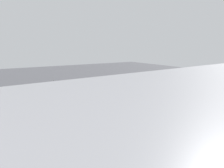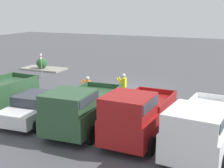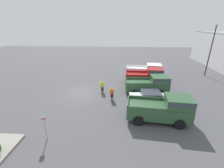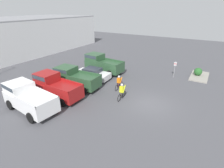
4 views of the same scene
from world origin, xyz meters
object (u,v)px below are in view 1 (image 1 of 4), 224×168
sedan_0 (113,96)px  shrub (39,87)px  pickup_truck_3 (95,97)px  cyclist_0 (104,88)px  cyclist_1 (109,85)px  fire_lane_sign (54,85)px  pickup_truck_2 (132,91)px  pickup_truck_1 (146,87)px  pickup_truck_0 (161,86)px

sedan_0 → shrub: bearing=-55.3°
sedan_0 → pickup_truck_3: 2.93m
cyclist_0 → cyclist_1: (-1.86, -1.32, 0.04)m
fire_lane_sign → pickup_truck_2: bearing=134.4°
cyclist_1 → fire_lane_sign: size_ratio=0.86×
shrub → pickup_truck_2: bearing=132.6°
sedan_0 → pickup_truck_3: (2.83, 0.54, 0.50)m
pickup_truck_1 → cyclist_1: 6.48m
cyclist_0 → shrub: (8.43, -6.90, -0.13)m
pickup_truck_0 → sedan_0: (8.36, -0.65, -0.45)m
pickup_truck_0 → cyclist_1: (5.69, -6.08, -0.35)m
pickup_truck_0 → pickup_truck_3: (11.19, -0.11, 0.06)m
cyclist_0 → shrub: size_ratio=1.77×
pickup_truck_3 → cyclist_0: 5.92m
pickup_truck_3 → cyclist_0: pickup_truck_3 is taller
pickup_truck_0 → cyclist_1: 8.33m
sedan_0 → fire_lane_sign: bearing=-55.6°
pickup_truck_3 → fire_lane_sign: 9.45m
shrub → pickup_truck_1: bearing=139.3°
cyclist_0 → shrub: 10.89m
cyclist_0 → shrub: cyclist_0 is taller
pickup_truck_3 → shrub: size_ratio=5.50×
pickup_truck_3 → cyclist_1: size_ratio=3.01×
pickup_truck_2 → fire_lane_sign: 12.29m
pickup_truck_2 → cyclist_0: size_ratio=2.94×
pickup_truck_1 → pickup_truck_2: pickup_truck_1 is taller
sedan_0 → cyclist_1: size_ratio=2.46×
cyclist_0 → fire_lane_sign: fire_lane_sign is taller
pickup_truck_1 → cyclist_0: (4.78, -4.46, -0.41)m
pickup_truck_0 → fire_lane_sign: size_ratio=2.61×
sedan_0 → shrub: sedan_0 is taller
pickup_truck_2 → pickup_truck_1: bearing=179.8°
cyclist_1 → shrub: size_ratio=1.83×
pickup_truck_1 → fire_lane_sign: bearing=-37.7°
pickup_truck_0 → sedan_0: size_ratio=1.23×
pickup_truck_1 → shrub: pickup_truck_1 is taller
pickup_truck_2 → cyclist_0: 4.89m
pickup_truck_1 → shrub: size_ratio=5.02×
cyclist_1 → shrub: (10.29, -5.58, -0.17)m
fire_lane_sign → cyclist_1: bearing=160.4°
fire_lane_sign → shrub: fire_lane_sign is taller
pickup_truck_1 → cyclist_1: (2.92, -5.78, -0.37)m
fire_lane_sign → cyclist_0: bearing=146.6°
pickup_truck_0 → pickup_truck_3: bearing=-0.6°
cyclist_0 → cyclist_1: size_ratio=0.97×
pickup_truck_2 → fire_lane_sign: bearing=-45.6°
cyclist_1 → pickup_truck_3: bearing=47.3°
cyclist_1 → fire_lane_sign: 8.97m
pickup_truck_2 → cyclist_1: size_ratio=2.85×
sedan_0 → shrub: size_ratio=4.50×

